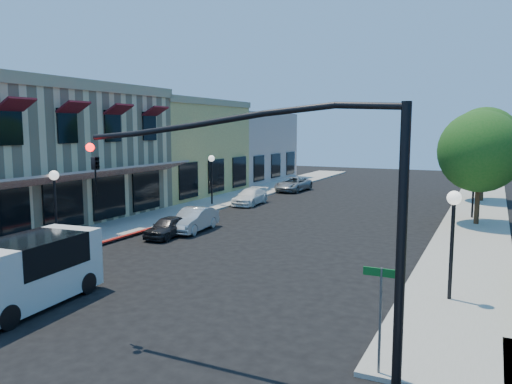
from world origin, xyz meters
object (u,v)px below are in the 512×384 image
at_px(street_tree_a, 480,151).
at_px(street_name_sign, 381,304).
at_px(parked_car_a, 168,227).
at_px(parked_car_d, 293,184).
at_px(lamppost_right_near, 453,217).
at_px(parked_car_b, 194,220).
at_px(street_tree_b, 484,141).
at_px(signal_mast_arm, 299,195).
at_px(lamppost_left_near, 55,189).
at_px(lamppost_right_far, 474,174).
at_px(parked_car_c, 250,197).
at_px(lamppost_left_far, 212,167).
at_px(white_van, 24,268).

height_order(street_tree_a, street_name_sign, street_tree_a).
height_order(parked_car_a, parked_car_d, parked_car_d).
height_order(lamppost_right_near, parked_car_b, lamppost_right_near).
distance_m(street_tree_b, parked_car_a, 24.72).
relative_size(street_tree_a, parked_car_a, 2.09).
bearing_deg(signal_mast_arm, parked_car_b, 130.80).
distance_m(street_name_sign, lamppost_left_near, 17.05).
height_order(lamppost_right_far, parked_car_c, lamppost_right_far).
distance_m(lamppost_left_near, parked_car_c, 15.81).
height_order(lamppost_left_near, lamppost_right_near, same).
relative_size(street_tree_a, parked_car_c, 1.66).
bearing_deg(lamppost_left_far, lamppost_left_near, -90.00).
height_order(lamppost_left_near, parked_car_c, lamppost_left_near).
bearing_deg(street_tree_a, parked_car_c, 174.33).
distance_m(street_tree_a, parked_car_a, 17.56).
bearing_deg(street_tree_a, street_tree_b, 90.00).
bearing_deg(lamppost_left_far, street_tree_a, 0.00).
height_order(street_tree_a, lamppost_left_near, street_tree_a).
height_order(lamppost_right_far, parked_car_d, lamppost_right_far).
bearing_deg(street_name_sign, parked_car_a, 142.27).
height_order(lamppost_left_near, lamppost_left_far, same).
relative_size(street_tree_a, street_tree_b, 0.92).
relative_size(lamppost_left_near, lamppost_left_far, 1.00).
height_order(lamppost_right_near, lamppost_right_far, same).
relative_size(street_tree_a, lamppost_left_far, 1.82).
bearing_deg(street_tree_a, parked_car_b, -149.04).
bearing_deg(parked_car_c, street_tree_a, -8.63).
bearing_deg(street_tree_a, white_van, -121.06).
height_order(lamppost_left_far, lamppost_right_near, same).
xyz_separation_m(lamppost_left_near, parked_car_b, (3.70, 5.84, -2.12)).
bearing_deg(white_van, signal_mast_arm, -2.85).
distance_m(parked_car_b, parked_car_d, 18.21).
bearing_deg(parked_car_b, lamppost_right_far, 32.83).
distance_m(lamppost_right_far, white_van, 25.04).
height_order(signal_mast_arm, street_name_sign, signal_mast_arm).
bearing_deg(street_tree_a, lamppost_right_far, 98.53).
bearing_deg(street_tree_a, lamppost_right_near, -91.23).
bearing_deg(signal_mast_arm, parked_car_d, 111.57).
xyz_separation_m(lamppost_left_far, parked_car_d, (2.30, 10.00, -2.12)).
xyz_separation_m(lamppost_left_far, white_van, (5.22, -20.05, -1.52)).
relative_size(lamppost_left_near, lamppost_right_far, 1.00).
xyz_separation_m(signal_mast_arm, white_van, (-9.13, 0.45, -2.87)).
distance_m(street_tree_b, signal_mast_arm, 30.65).
xyz_separation_m(street_tree_a, parked_car_b, (-13.60, -8.16, -3.58)).
bearing_deg(parked_car_a, street_name_sign, -41.87).
height_order(signal_mast_arm, lamppost_right_near, signal_mast_arm).
bearing_deg(street_name_sign, street_tree_b, 87.50).
distance_m(white_van, parked_car_b, 12.00).
bearing_deg(signal_mast_arm, lamppost_left_near, 155.63).
bearing_deg(street_name_sign, lamppost_right_near, 80.22).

